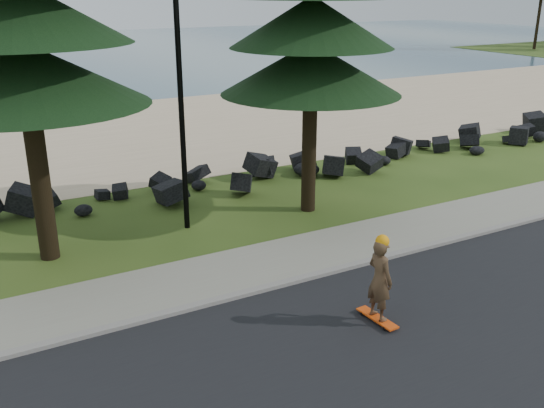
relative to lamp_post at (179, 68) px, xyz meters
name	(u,v)px	position (x,y,z in m)	size (l,w,h in m)	color
ground	(241,275)	(0.00, -3.20, -4.13)	(160.00, 160.00, 0.00)	#2F4716
road	(365,386)	(0.00, -7.70, -4.12)	(160.00, 7.00, 0.02)	black
kerb	(260,290)	(0.00, -4.10, -4.08)	(160.00, 0.20, 0.10)	gray
sidewalk	(237,270)	(0.00, -3.00, -4.09)	(160.00, 2.00, 0.08)	gray
beach_sand	(88,138)	(0.00, 11.30, -4.13)	(160.00, 15.00, 0.01)	tan
seawall_boulders	(158,201)	(0.00, 2.40, -4.13)	(60.00, 2.40, 1.10)	black
lamp_post	(179,68)	(0.00, 0.00, 0.00)	(0.25, 0.14, 8.14)	black
skateboarder	(380,280)	(1.38, -6.24, -3.24)	(0.42, 0.97, 1.77)	#E8480D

